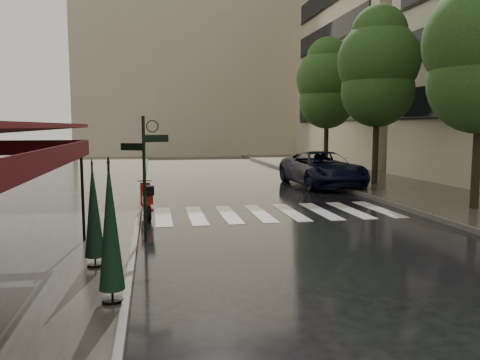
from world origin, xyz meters
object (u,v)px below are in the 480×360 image
object	(u,v)px
parked_car	(322,169)
parasol_front	(110,227)
scooter	(147,201)
parasol_back	(94,211)

from	to	relation	value
parked_car	parasol_front	xyz separation A→B (m)	(-8.65, -13.93, 0.50)
scooter	parked_car	world-z (taller)	parked_car
scooter	parked_car	bearing A→B (deg)	31.89
scooter	parasol_back	distance (m)	5.60
parasol_back	scooter	bearing A→B (deg)	80.21
scooter	parked_car	distance (m)	10.43
parked_car	parasol_front	bearing A→B (deg)	-123.67
parasol_front	parked_car	bearing A→B (deg)	58.16
parked_car	parasol_front	size ratio (longest dim) A/B	2.66
scooter	parked_car	xyz separation A→B (m)	(8.19, 6.45, 0.31)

